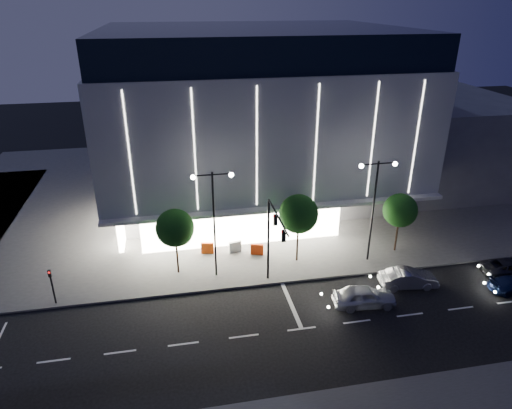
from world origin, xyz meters
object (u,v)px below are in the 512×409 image
Objects in this scene: tree_left at (175,230)px; tree_mid at (299,216)px; car_lead at (364,296)px; barrier_d at (235,247)px; tree_right at (400,212)px; barrier_a at (207,248)px; street_lamp_east at (375,197)px; ped_signal_far at (52,283)px; barrier_c at (257,249)px; car_fourth at (510,268)px; traffic_mast at (273,232)px; car_second at (408,279)px; street_lamp_west at (214,210)px.

tree_mid is at bearing 0.00° from tree_left.
car_lead reaches higher than barrier_d.
tree_right reaches higher than barrier_a.
street_lamp_east is 1.95× the size of car_lead.
street_lamp_east is 1.46× the size of tree_mid.
street_lamp_east is 6.27m from tree_mid.
tree_right is (28.03, 2.52, 2.00)m from ped_signal_far.
car_lead reaches higher than barrier_c.
barrier_c is (-3.18, 1.56, -3.68)m from tree_mid.
barrier_d is (-4.99, 2.33, -3.68)m from tree_mid.
street_lamp_east reaches higher than car_fourth.
car_fourth reaches higher than barrier_c.
car_fourth is at bearing -78.23° from car_lead.
traffic_mast is at bearing -162.98° from tree_right.
ped_signal_far reaches higher than car_lead.
street_lamp_east is 1.63× the size of tree_right.
barrier_c is (-9.15, 2.58, -5.31)m from street_lamp_east.
car_fourth is (26.47, -5.18, -3.40)m from tree_left.
barrier_a is at bearing 75.47° from car_fourth.
tree_mid reaches higher than tree_left.
traffic_mast is 0.79× the size of street_lamp_east.
street_lamp_east reaches higher than car_lead.
tree_left reaches higher than car_second.
car_lead is at bearing -30.15° from barrier_a.
tree_right is 5.01× the size of barrier_d.
barrier_d is (2.41, -0.25, 0.00)m from barrier_a.
tree_mid is 8.33m from car_lead.
barrier_c is at bearing 14.43° from ped_signal_far.
car_lead is at bearing -34.27° from barrier_c.
barrier_d is at bearing 170.56° from tree_right.
street_lamp_west is 8.18× the size of barrier_d.
ped_signal_far is 35.62m from car_fourth.
car_second is at bearing -13.88° from barrier_c.
tree_left reaches higher than barrier_a.
barrier_d is at bearing 64.72° from car_second.
tree_mid is 5.11m from barrier_c.
street_lamp_east is 25.37m from ped_signal_far.
ped_signal_far is at bearing 175.85° from traffic_mast.
tree_left reaches higher than barrier_c.
car_lead is 1.03× the size of car_second.
ped_signal_far is 19.35m from tree_mid.
car_second is (-1.53, -5.24, -3.15)m from tree_right.
tree_mid reaches higher than car_second.
barrier_a is (2.60, 2.58, -3.38)m from tree_left.
tree_left is 6.48m from barrier_d.
car_second is at bearing -5.85° from ped_signal_far.
tree_mid reaches higher than car_fourth.
street_lamp_east is 3.00× the size of ped_signal_far.
car_fourth is (19.50, -1.49, -4.39)m from traffic_mast.
car_second is 14.58m from barrier_d.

